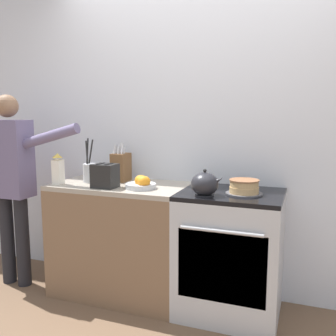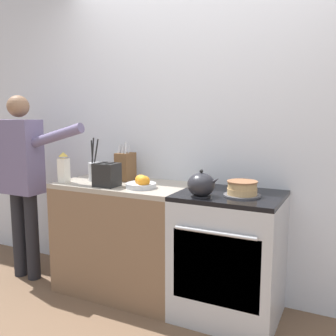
% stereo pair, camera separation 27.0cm
% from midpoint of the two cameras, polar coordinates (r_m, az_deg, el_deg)
% --- Properties ---
extents(ground_plane, '(16.00, 16.00, 0.00)m').
position_cam_midpoint_polar(ground_plane, '(2.75, 4.48, -22.95)').
color(ground_plane, brown).
extents(wall_back, '(8.00, 0.04, 2.60)m').
position_cam_midpoint_polar(wall_back, '(2.92, 9.23, 5.74)').
color(wall_back, silver).
rests_on(wall_back, ground_plane).
extents(counter_cabinet, '(1.03, 0.58, 0.89)m').
position_cam_midpoint_polar(counter_cabinet, '(3.05, -4.18, -10.53)').
color(counter_cabinet, brown).
rests_on(counter_cabinet, ground_plane).
extents(stove_range, '(0.70, 0.61, 0.89)m').
position_cam_midpoint_polar(stove_range, '(2.73, 12.10, -12.98)').
color(stove_range, '#B7BABF').
rests_on(stove_range, ground_plane).
extents(layer_cake, '(0.25, 0.25, 0.10)m').
position_cam_midpoint_polar(layer_cake, '(2.54, 14.25, -3.13)').
color(layer_cake, '#4C4C51').
rests_on(layer_cake, stove_range).
extents(tea_kettle, '(0.22, 0.18, 0.18)m').
position_cam_midpoint_polar(tea_kettle, '(2.47, 8.24, -2.58)').
color(tea_kettle, '#232328').
rests_on(tea_kettle, stove_range).
extents(knife_block, '(0.12, 0.15, 0.31)m').
position_cam_midpoint_polar(knife_block, '(3.04, -4.00, 0.25)').
color(knife_block, brown).
rests_on(knife_block, counter_cabinet).
extents(utensil_crock, '(0.12, 0.12, 0.35)m').
position_cam_midpoint_polar(utensil_crock, '(3.05, -8.53, -0.44)').
color(utensil_crock, '#B7BABF').
rests_on(utensil_crock, counter_cabinet).
extents(fruit_bowl, '(0.22, 0.22, 0.10)m').
position_cam_midpoint_polar(fruit_bowl, '(2.72, -1.21, -2.27)').
color(fruit_bowl, '#B7BABF').
rests_on(fruit_bowl, counter_cabinet).
extents(toaster, '(0.19, 0.15, 0.18)m').
position_cam_midpoint_polar(toaster, '(2.80, -6.61, -1.04)').
color(toaster, black).
rests_on(toaster, counter_cabinet).
extents(milk_carton, '(0.07, 0.07, 0.24)m').
position_cam_midpoint_polar(milk_carton, '(3.02, -13.18, -0.02)').
color(milk_carton, white).
rests_on(milk_carton, counter_cabinet).
extents(person_baker, '(0.91, 0.20, 1.57)m').
position_cam_midpoint_polar(person_baker, '(3.34, -19.17, -0.56)').
color(person_baker, black).
rests_on(person_baker, ground_plane).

